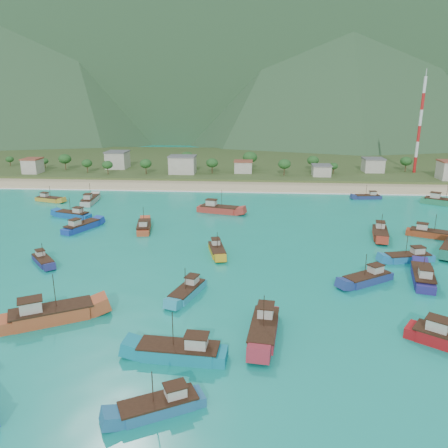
# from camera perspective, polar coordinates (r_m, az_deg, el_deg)

# --- Properties ---
(ground) EXTENTS (600.00, 600.00, 0.00)m
(ground) POSITION_cam_1_polar(r_m,az_deg,el_deg) (92.47, 3.98, -5.04)
(ground) COLOR #0D907F
(ground) RESTS_ON ground
(beach) EXTENTS (400.00, 18.00, 1.20)m
(beach) POSITION_cam_1_polar(r_m,az_deg,el_deg) (168.49, 4.20, 4.84)
(beach) COLOR beige
(beach) RESTS_ON ground
(land) EXTENTS (400.00, 110.00, 2.40)m
(land) POSITION_cam_1_polar(r_m,az_deg,el_deg) (228.57, 4.27, 7.91)
(land) COLOR #385123
(land) RESTS_ON ground
(surf_line) EXTENTS (400.00, 2.50, 0.08)m
(surf_line) POSITION_cam_1_polar(r_m,az_deg,el_deg) (159.19, 4.19, 4.15)
(surf_line) COLOR white
(surf_line) RESTS_ON ground
(mountains) EXTENTS (1520.00, 440.00, 260.00)m
(mountains) POSITION_cam_1_polar(r_m,az_deg,el_deg) (495.61, 2.34, 24.92)
(mountains) COLOR slate
(mountains) RESTS_ON ground
(village) EXTENTS (211.19, 27.07, 7.28)m
(village) POSITION_cam_1_polar(r_m,az_deg,el_deg) (190.08, 5.04, 7.59)
(village) COLOR beige
(village) RESTS_ON ground
(vegetation) EXTENTS (277.04, 26.19, 8.77)m
(vegetation) POSITION_cam_1_polar(r_m,az_deg,el_deg) (191.32, 2.36, 7.83)
(vegetation) COLOR #235623
(vegetation) RESTS_ON ground
(radio_tower) EXTENTS (1.20, 1.20, 39.73)m
(radio_tower) POSITION_cam_1_polar(r_m,az_deg,el_deg) (206.14, 24.20, 11.62)
(radio_tower) COLOR red
(radio_tower) RESTS_ON ground
(boat_0) EXTENTS (11.23, 7.28, 6.41)m
(boat_0) POSITION_cam_1_polar(r_m,az_deg,el_deg) (119.84, 25.32, -1.18)
(boat_0) COLOR #973619
(boat_0) RESTS_ON ground
(boat_1) EXTENTS (5.21, 11.27, 6.41)m
(boat_1) POSITION_cam_1_polar(r_m,az_deg,el_deg) (115.71, -10.41, -0.42)
(boat_1) COLOR #B14827
(boat_1) RESTS_ON ground
(boat_2) EXTENTS (12.35, 4.40, 7.17)m
(boat_2) POSITION_cam_1_polar(r_m,az_deg,el_deg) (60.93, -5.70, -16.35)
(boat_2) COLOR #0F7E97
(boat_2) RESTS_ON ground
(boat_5) EXTENTS (9.98, 7.02, 5.76)m
(boat_5) POSITION_cam_1_polar(r_m,az_deg,el_deg) (52.99, -8.31, -22.52)
(boat_5) COLOR #215F8D
(boat_5) RESTS_ON ground
(boat_6) EXTENTS (4.97, 12.56, 7.23)m
(boat_6) POSITION_cam_1_polar(r_m,az_deg,el_deg) (65.99, 5.23, -13.54)
(boat_6) COLOR maroon
(boat_6) RESTS_ON ground
(boat_7) EXTENTS (11.14, 6.22, 6.31)m
(boat_7) POSITION_cam_1_polar(r_m,az_deg,el_deg) (132.81, -19.10, 1.12)
(boat_7) COLOR #1151A2
(boat_7) RESTS_ON ground
(boat_8) EXTENTS (7.53, 8.05, 5.04)m
(boat_8) POSITION_cam_1_polar(r_m,az_deg,el_deg) (99.26, -22.57, -4.47)
(boat_8) COLOR navy
(boat_8) RESTS_ON ground
(boat_12) EXTENTS (4.38, 11.77, 6.81)m
(boat_12) POSITION_cam_1_polar(r_m,az_deg,el_deg) (149.25, -17.09, 2.96)
(boat_12) COLOR #B1ADA1
(boat_12) RESTS_ON ground
(boat_13) EXTENTS (10.59, 8.49, 6.28)m
(boat_13) POSITION_cam_1_polar(r_m,az_deg,el_deg) (86.79, 18.22, -6.83)
(boat_13) COLOR navy
(boat_13) RESTS_ON ground
(boat_14) EXTENTS (14.02, 10.18, 8.13)m
(boat_14) POSITION_cam_1_polar(r_m,az_deg,el_deg) (74.29, -21.79, -10.97)
(boat_14) COLOR #AC4A27
(boat_14) RESTS_ON ground
(boat_15) EXTENTS (7.55, 11.39, 6.52)m
(boat_15) POSITION_cam_1_polar(r_m,az_deg,el_deg) (120.09, -18.11, -0.35)
(boat_15) COLOR #193B9F
(boat_15) RESTS_ON ground
(boat_16) EXTENTS (12.49, 9.20, 7.26)m
(boat_16) POSITION_cam_1_polar(r_m,az_deg,el_deg) (156.93, 26.61, 2.60)
(boat_16) COLOR #22774F
(boat_16) RESTS_ON ground
(boat_17) EXTENTS (6.22, 12.30, 6.98)m
(boat_17) POSITION_cam_1_polar(r_m,az_deg,el_deg) (91.03, 24.55, -6.34)
(boat_17) COLOR navy
(boat_17) RESTS_ON ground
(boat_19) EXTENTS (10.76, 5.37, 6.10)m
(boat_19) POSITION_cam_1_polar(r_m,az_deg,el_deg) (100.78, 22.97, -4.09)
(boat_19) COLOR #1D72AC
(boat_19) RESTS_ON ground
(boat_20) EXTENTS (9.93, 5.51, 5.63)m
(boat_20) POSITION_cam_1_polar(r_m,az_deg,el_deg) (156.21, -21.88, 2.99)
(boat_20) COLOR gold
(boat_20) RESTS_ON ground
(boat_22) EXTENTS (5.36, 11.51, 6.55)m
(boat_22) POSITION_cam_1_polar(r_m,az_deg,el_deg) (115.18, 19.72, -1.20)
(boat_22) COLOR #A22F1C
(boat_22) RESTS_ON ground
(boat_23) EXTENTS (13.11, 6.81, 7.43)m
(boat_23) POSITION_cam_1_polar(r_m,az_deg,el_deg) (130.84, -0.71, 1.91)
(boat_23) COLOR #AF3329
(boat_23) RESTS_ON ground
(boat_24) EXTENTS (4.96, 10.01, 5.68)m
(boat_24) POSITION_cam_1_polar(r_m,az_deg,el_deg) (97.30, -0.94, -3.49)
(boat_24) COLOR gold
(boat_24) RESTS_ON ground
(boat_25) EXTENTS (9.12, 3.72, 5.24)m
(boat_25) POSITION_cam_1_polar(r_m,az_deg,el_deg) (156.45, 18.26, 3.35)
(boat_25) COLOR navy
(boat_25) RESTS_ON ground
(boat_26) EXTENTS (5.84, 10.34, 5.86)m
(boat_26) POSITION_cam_1_polar(r_m,az_deg,el_deg) (77.85, -4.77, -8.81)
(boat_26) COLOR teal
(boat_26) RESTS_ON ground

